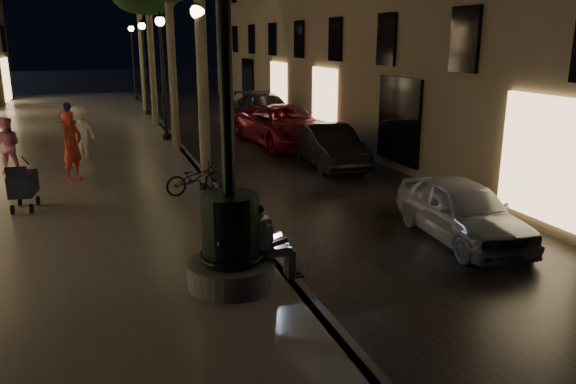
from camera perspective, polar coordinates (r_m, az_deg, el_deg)
name	(u,v)px	position (r m, az deg, el deg)	size (l,w,h in m)	color
ground	(178,149)	(21.73, -11.07, 4.35)	(120.00, 120.00, 0.00)	black
cobble_lane	(255,144)	(22.31, -3.41, 4.92)	(6.00, 45.00, 0.02)	black
promenade	(65,153)	(21.55, -21.68, 3.74)	(8.00, 45.00, 0.20)	#68655C
curb_strip	(178,146)	(21.71, -11.09, 4.61)	(0.25, 45.00, 0.20)	#59595B
fountain_lamppost	(230,225)	(8.82, -5.91, -3.31)	(1.40, 1.40, 5.21)	#59595B
seated_man_laptop	(268,240)	(9.08, -2.08, -4.86)	(0.92, 0.31, 1.29)	gray
lamp_curb_a	(200,71)	(14.41, -8.91, 12.01)	(0.36, 0.36, 4.81)	black
lamp_curb_b	(162,60)	(22.32, -12.66, 12.93)	(0.36, 0.36, 4.81)	black
lamp_curb_c	(144,55)	(30.28, -14.45, 13.35)	(0.36, 0.36, 4.81)	black
lamp_curb_d	(133,52)	(38.26, -15.50, 13.58)	(0.36, 0.36, 4.81)	black
stroller	(23,184)	(14.16, -25.34, 0.71)	(0.61, 1.21, 1.22)	black
car_front	(463,210)	(12.01, 17.31, -1.79)	(1.49, 3.70, 1.26)	#ABAFB3
car_second	(329,146)	(18.29, 4.22, 4.72)	(1.42, 4.08, 1.34)	black
car_third	(285,125)	(21.92, -0.34, 6.78)	(2.56, 5.54, 1.54)	maroon
car_rear	(265,111)	(26.58, -2.35, 8.25)	(2.14, 5.26, 1.53)	#2E2D32
pedestrian_red	(72,146)	(16.60, -21.09, 4.41)	(0.71, 0.47, 1.95)	red
pedestrian_pink	(7,145)	(18.33, -26.65, 4.26)	(0.80, 0.62, 1.64)	#C26685
pedestrian_white	(80,133)	(19.44, -20.37, 5.65)	(1.13, 0.65, 1.76)	white
pedestrian_blue	(69,124)	(22.28, -21.37, 6.47)	(0.94, 0.39, 1.60)	navy
bicycle	(195,178)	(14.41, -9.40, 1.42)	(0.55, 1.56, 0.82)	black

